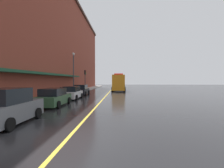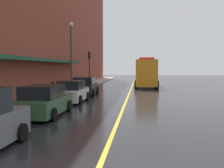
# 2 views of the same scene
# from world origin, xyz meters

# --- Properties ---
(ground_plane) EXTENTS (112.00, 112.00, 0.00)m
(ground_plane) POSITION_xyz_m (0.00, 25.00, 0.00)
(ground_plane) COLOR #232326
(sidewalk_left) EXTENTS (2.40, 70.00, 0.15)m
(sidewalk_left) POSITION_xyz_m (-6.20, 25.00, 0.07)
(sidewalk_left) COLOR #ADA8A0
(sidewalk_left) RESTS_ON ground
(lane_center_stripe) EXTENTS (0.16, 70.00, 0.01)m
(lane_center_stripe) POSITION_xyz_m (0.00, 25.00, 0.00)
(lane_center_stripe) COLOR gold
(lane_center_stripe) RESTS_ON ground
(brick_building_left) EXTENTS (11.72, 64.00, 19.70)m
(brick_building_left) POSITION_xyz_m (-12.67, 24.00, 9.86)
(brick_building_left) COLOR brown
(brick_building_left) RESTS_ON ground
(parked_car_1) EXTENTS (2.09, 4.62, 1.60)m
(parked_car_1) POSITION_xyz_m (-3.94, 8.51, 0.76)
(parked_car_1) COLOR #2D5133
(parked_car_1) RESTS_ON ground
(parked_car_2) EXTENTS (1.95, 4.16, 1.58)m
(parked_car_2) POSITION_xyz_m (-3.87, 13.99, 0.74)
(parked_car_2) COLOR silver
(parked_car_2) RESTS_ON ground
(parked_car_3) EXTENTS (2.20, 4.66, 1.63)m
(parked_car_3) POSITION_xyz_m (-4.01, 19.32, 0.77)
(parked_car_3) COLOR black
(parked_car_3) RESTS_ON ground
(utility_truck) EXTENTS (2.83, 8.28, 3.65)m
(utility_truck) POSITION_xyz_m (1.80, 29.40, 1.74)
(utility_truck) COLOR orange
(utility_truck) RESTS_ON ground
(parking_meter_0) EXTENTS (0.14, 0.18, 1.33)m
(parking_meter_0) POSITION_xyz_m (-5.35, 14.14, 1.06)
(parking_meter_0) COLOR #4C4C51
(parking_meter_0) RESTS_ON sidewalk_left
(street_lamp_left) EXTENTS (0.44, 0.44, 6.94)m
(street_lamp_left) POSITION_xyz_m (-5.95, 21.89, 4.40)
(street_lamp_left) COLOR #33383D
(street_lamp_left) RESTS_ON sidewalk_left
(traffic_light_near) EXTENTS (0.38, 0.36, 4.30)m
(traffic_light_near) POSITION_xyz_m (-5.29, 28.24, 3.16)
(traffic_light_near) COLOR #232326
(traffic_light_near) RESTS_ON sidewalk_left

